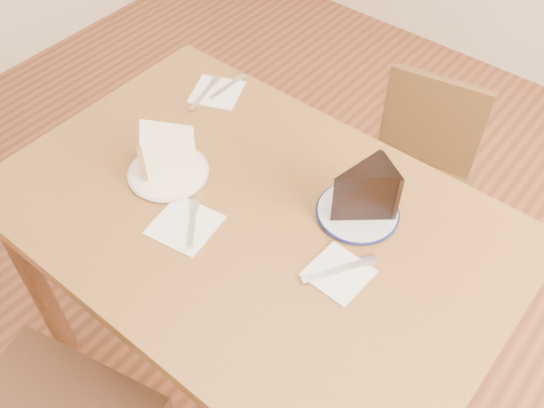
{
  "coord_description": "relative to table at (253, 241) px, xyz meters",
  "views": [
    {
      "loc": [
        0.61,
        -0.68,
        1.81
      ],
      "look_at": [
        0.04,
        0.02,
        0.8
      ],
      "focal_mm": 40.0,
      "sensor_mm": 36.0,
      "label": 1
    }
  ],
  "objects": [
    {
      "name": "table",
      "position": [
        0.0,
        0.0,
        0.0
      ],
      "size": [
        1.2,
        0.8,
        0.75
      ],
      "color": "#4D2F15",
      "rests_on": "ground"
    },
    {
      "name": "knife_spare",
      "position": [
        -0.39,
        0.25,
        0.1
      ],
      "size": [
        0.06,
        0.16,
        0.0
      ],
      "primitive_type": "cube",
      "rotation": [
        0.0,
        0.0,
        0.26
      ],
      "color": "silver",
      "rests_on": "napkin_spare"
    },
    {
      "name": "napkin_cream",
      "position": [
        -0.1,
        -0.12,
        0.1
      ],
      "size": [
        0.16,
        0.16,
        0.0
      ],
      "primitive_type": "cube",
      "rotation": [
        0.0,
        0.0,
        0.16
      ],
      "color": "white",
      "rests_on": "table"
    },
    {
      "name": "plate_navy",
      "position": [
        0.19,
        0.15,
        0.1
      ],
      "size": [
        0.18,
        0.18,
        0.01
      ],
      "primitive_type": "cylinder",
      "color": "silver",
      "rests_on": "table"
    },
    {
      "name": "carrot_cake",
      "position": [
        -0.25,
        -0.01,
        0.16
      ],
      "size": [
        0.15,
        0.15,
        0.11
      ],
      "primitive_type": null,
      "rotation": [
        0.0,
        0.0,
        -0.74
      ],
      "color": "#F2E5C8",
      "rests_on": "plate_cream"
    },
    {
      "name": "napkin_spare",
      "position": [
        -0.37,
        0.28,
        0.1
      ],
      "size": [
        0.17,
        0.17,
        0.0
      ],
      "primitive_type": "cube",
      "rotation": [
        0.0,
        0.0,
        0.42
      ],
      "color": "white",
      "rests_on": "table"
    },
    {
      "name": "chair_far",
      "position": [
        0.11,
        0.64,
        -0.24
      ],
      "size": [
        0.43,
        0.43,
        0.74
      ],
      "rotation": [
        0.0,
        0.0,
        3.33
      ],
      "color": "#34200F",
      "rests_on": "ground"
    },
    {
      "name": "knife_navy",
      "position": [
        0.25,
        -0.01,
        0.1
      ],
      "size": [
        0.1,
        0.15,
        0.0
      ],
      "primitive_type": "cube",
      "rotation": [
        0.0,
        0.0,
        -0.55
      ],
      "color": "silver",
      "rests_on": "napkin_navy"
    },
    {
      "name": "chocolate_cake",
      "position": [
        0.19,
        0.15,
        0.17
      ],
      "size": [
        0.15,
        0.16,
        0.13
      ],
      "primitive_type": null,
      "rotation": [
        0.0,
        0.0,
        2.62
      ],
      "color": "black",
      "rests_on": "plate_navy"
    },
    {
      "name": "fork_cream",
      "position": [
        -0.08,
        -0.11,
        0.1
      ],
      "size": [
        0.1,
        0.12,
        0.0
      ],
      "primitive_type": "cube",
      "rotation": [
        0.0,
        0.0,
        0.68
      ],
      "color": "silver",
      "rests_on": "napkin_cream"
    },
    {
      "name": "ground",
      "position": [
        0.0,
        0.0,
        -0.65
      ],
      "size": [
        4.0,
        4.0,
        0.0
      ],
      "primitive_type": "plane",
      "color": "#442112",
      "rests_on": "ground"
    },
    {
      "name": "plate_cream",
      "position": [
        -0.24,
        -0.03,
        0.1
      ],
      "size": [
        0.19,
        0.19,
        0.01
      ],
      "primitive_type": "cylinder",
      "color": "white",
      "rests_on": "table"
    },
    {
      "name": "fork_spare",
      "position": [
        -0.36,
        0.31,
        0.1
      ],
      "size": [
        0.02,
        0.14,
        0.0
      ],
      "primitive_type": "cube",
      "rotation": [
        0.0,
        0.0,
        -0.02
      ],
      "color": "silver",
      "rests_on": "napkin_spare"
    },
    {
      "name": "napkin_navy",
      "position": [
        0.25,
        -0.01,
        0.1
      ],
      "size": [
        0.13,
        0.13,
        0.0
      ],
      "primitive_type": "cube",
      "rotation": [
        0.0,
        0.0,
        -0.05
      ],
      "color": "white",
      "rests_on": "table"
    }
  ]
}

